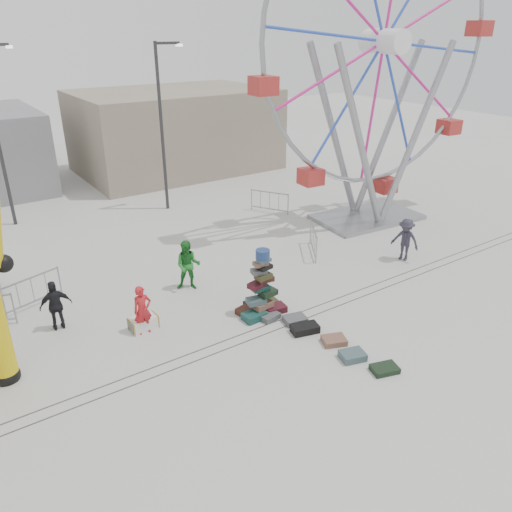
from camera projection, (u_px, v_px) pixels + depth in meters
ground at (265, 349)px, 14.61m from camera, size 90.00×90.00×0.00m
track_line_near at (253, 339)px, 15.05m from camera, size 40.00×0.04×0.01m
track_line_far at (246, 333)px, 15.35m from camera, size 40.00×0.04×0.01m
building_right at (175, 130)px, 32.15m from camera, size 12.00×8.00×5.00m
lamp_post_right at (163, 120)px, 24.07m from camera, size 1.41×0.25×8.00m
suitcase_tower at (261, 296)px, 16.16m from camera, size 1.60×1.43×2.29m
ferris_wheel at (382, 67)px, 21.54m from camera, size 12.21×3.39×14.19m
steamer_trunk at (143, 323)px, 15.50m from camera, size 0.88×0.54×0.40m
row_case_0 at (266, 308)px, 16.50m from camera, size 0.79×0.63×0.21m
row_case_1 at (295, 320)px, 15.88m from camera, size 0.81×0.68×0.19m
row_case_2 at (305, 329)px, 15.35m from camera, size 0.94×0.67×0.24m
row_case_3 at (334, 340)px, 14.83m from camera, size 0.84×0.75×0.18m
row_case_4 at (353, 356)px, 14.11m from camera, size 0.81×0.70×0.22m
row_case_5 at (385, 369)px, 13.61m from camera, size 0.84×0.68×0.16m
barricade_dummy_c at (33, 291)px, 16.62m from camera, size 1.94×0.70×1.10m
barricade_wheel_front at (313, 241)px, 20.57m from camera, size 1.18×1.73×1.10m
barricade_wheel_back at (270, 202)px, 25.13m from camera, size 1.12×1.76×1.10m
pedestrian_red at (143, 310)px, 15.07m from camera, size 0.57×0.38×1.57m
pedestrian_green at (188, 265)px, 17.59m from camera, size 1.13×1.07×1.84m
pedestrian_black at (56, 305)px, 15.25m from camera, size 0.99×0.47×1.64m
pedestrian_grey at (405, 240)px, 19.84m from camera, size 0.96×1.27×1.74m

